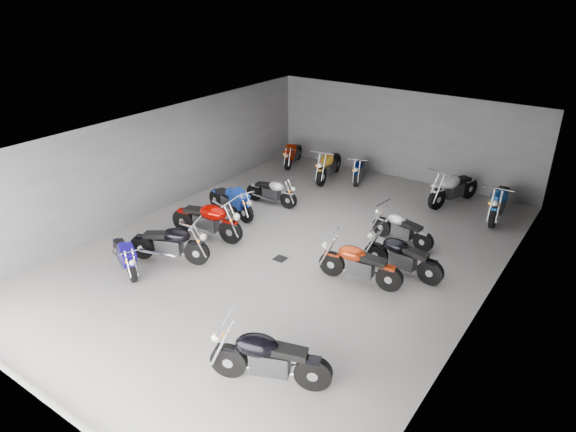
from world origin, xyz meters
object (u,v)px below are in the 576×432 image
object	(u,v)px
motorcycle_left_c	(170,243)
motorcycle_left_f	(272,191)
motorcycle_back_e	(453,188)
motorcycle_left_d	(207,220)
motorcycle_left_b	(124,255)
motorcycle_right_e	(402,256)
motorcycle_back_f	(499,202)
drain_grate	(280,259)
motorcycle_back_c	(359,169)
motorcycle_right_d	(359,264)
motorcycle_left_e	(231,201)
motorcycle_back_a	(293,154)
motorcycle_right_f	(402,228)
motorcycle_right_a	(269,358)
motorcycle_back_b	(329,165)

from	to	relation	value
motorcycle_left_c	motorcycle_left_f	size ratio (longest dim) A/B	1.11
motorcycle_back_e	motorcycle_left_d	bearing A→B (deg)	72.11
motorcycle_left_b	motorcycle_left_f	size ratio (longest dim) A/B	0.92
motorcycle_right_e	motorcycle_back_f	world-z (taller)	motorcycle_back_f
drain_grate	motorcycle_left_f	size ratio (longest dim) A/B	0.17
motorcycle_back_c	motorcycle_right_d	bearing A→B (deg)	98.39
motorcycle_left_e	motorcycle_back_a	distance (m)	5.12
motorcycle_left_b	motorcycle_back_a	world-z (taller)	motorcycle_back_a
motorcycle_right_f	drain_grate	bearing A→B (deg)	147.84
drain_grate	motorcycle_right_e	xyz separation A→B (m)	(2.92, 1.13, 0.50)
motorcycle_right_a	motorcycle_right_d	xyz separation A→B (m)	(-0.26, 3.98, -0.04)
motorcycle_right_a	motorcycle_back_f	distance (m)	9.83
motorcycle_left_b	motorcycle_left_e	xyz separation A→B (m)	(0.03, 4.07, 0.05)
motorcycle_right_e	motorcycle_right_a	bearing A→B (deg)	176.52
motorcycle_right_d	motorcycle_back_a	xyz separation A→B (m)	(-6.19, 6.16, -0.06)
motorcycle_back_a	motorcycle_back_f	bearing A→B (deg)	160.16
motorcycle_left_e	motorcycle_left_f	world-z (taller)	motorcycle_left_e
motorcycle_back_a	motorcycle_right_e	bearing A→B (deg)	126.09
motorcycle_left_f	motorcycle_back_b	xyz separation A→B (m)	(0.32, 3.05, 0.09)
motorcycle_back_b	motorcycle_right_a	bearing A→B (deg)	103.98
motorcycle_left_f	motorcycle_left_e	bearing A→B (deg)	-24.90
motorcycle_right_a	motorcycle_back_c	size ratio (longest dim) A/B	1.22
motorcycle_back_c	motorcycle_right_f	bearing A→B (deg)	112.32
motorcycle_left_c	motorcycle_right_a	size ratio (longest dim) A/B	0.96
motorcycle_left_e	motorcycle_back_c	bearing A→B (deg)	170.78
motorcycle_left_d	motorcycle_right_e	size ratio (longest dim) A/B	1.10
motorcycle_right_f	motorcycle_back_f	size ratio (longest dim) A/B	0.82
motorcycle_left_e	motorcycle_right_f	xyz separation A→B (m)	(5.09, 1.33, -0.04)
motorcycle_right_e	drain_grate	bearing A→B (deg)	112.69
motorcycle_right_a	motorcycle_back_c	distance (m)	10.70
motorcycle_left_e	motorcycle_back_c	distance (m)	5.29
motorcycle_back_a	motorcycle_back_c	size ratio (longest dim) A/B	1.04
motorcycle_back_b	motorcycle_back_e	size ratio (longest dim) A/B	1.02
motorcycle_right_a	motorcycle_back_f	world-z (taller)	motorcycle_back_f
motorcycle_left_c	motorcycle_right_d	size ratio (longest dim) A/B	0.98
motorcycle_right_f	motorcycle_left_f	bearing A→B (deg)	96.63
motorcycle_left_f	motorcycle_right_d	distance (m)	5.23
motorcycle_left_d	motorcycle_back_f	distance (m)	8.85
motorcycle_right_a	motorcycle_right_f	distance (m)	6.48
drain_grate	motorcycle_back_b	distance (m)	6.17
motorcycle_left_b	motorcycle_right_d	bearing A→B (deg)	143.36
motorcycle_right_f	motorcycle_back_e	xyz separation A→B (m)	(0.24, 3.51, 0.10)
drain_grate	motorcycle_left_d	distance (m)	2.49
motorcycle_right_a	motorcycle_right_d	world-z (taller)	motorcycle_right_a
motorcycle_left_e	motorcycle_left_f	distance (m)	1.51
motorcycle_left_b	motorcycle_left_c	distance (m)	1.16
motorcycle_right_a	motorcycle_back_f	size ratio (longest dim) A/B	0.94
motorcycle_back_e	motorcycle_left_b	bearing A→B (deg)	78.65
motorcycle_left_c	motorcycle_left_f	world-z (taller)	motorcycle_left_c
motorcycle_left_d	drain_grate	bearing A→B (deg)	85.84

